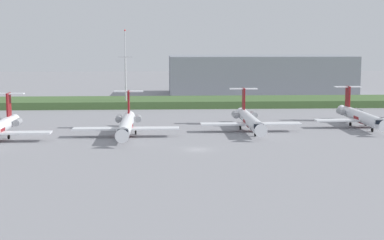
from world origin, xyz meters
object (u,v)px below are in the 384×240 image
object	(u,v)px
regional_jet_fifth	(361,116)
antenna_mast	(126,76)
regional_jet_fourth	(250,120)
regional_jet_third	(126,124)

from	to	relation	value
regional_jet_fifth	antenna_mast	xyz separation A→B (m)	(-58.58, 42.79, 7.34)
regional_jet_fourth	regional_jet_fifth	size ratio (longest dim) A/B	1.00
regional_jet_fourth	antenna_mast	world-z (taller)	antenna_mast
regional_jet_third	regional_jet_fifth	xyz separation A→B (m)	(55.44, 10.52, 0.00)
regional_jet_third	antenna_mast	distance (m)	53.91
regional_jet_fourth	regional_jet_fifth	distance (m)	27.96
regional_jet_third	regional_jet_fifth	world-z (taller)	same
regional_jet_fifth	regional_jet_fourth	bearing A→B (deg)	-170.25
regional_jet_fourth	antenna_mast	size ratio (longest dim) A/B	1.30
antenna_mast	regional_jet_fourth	bearing A→B (deg)	-56.87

